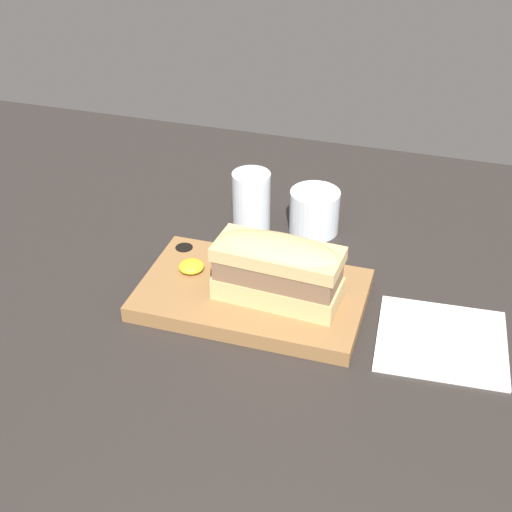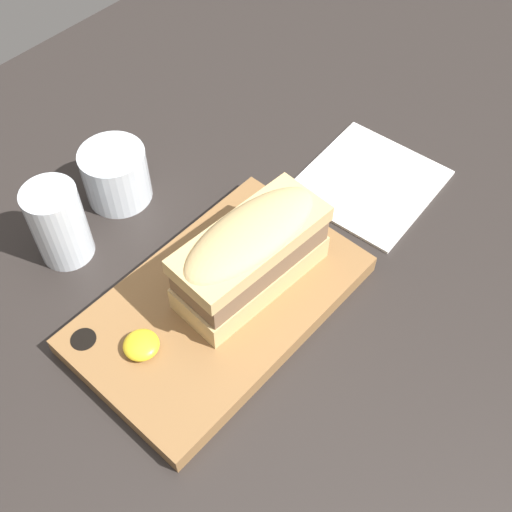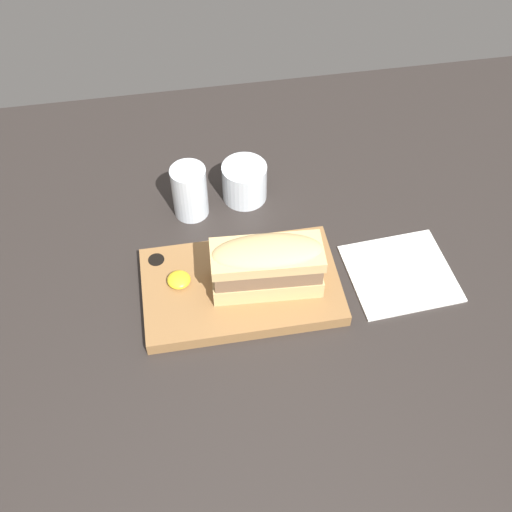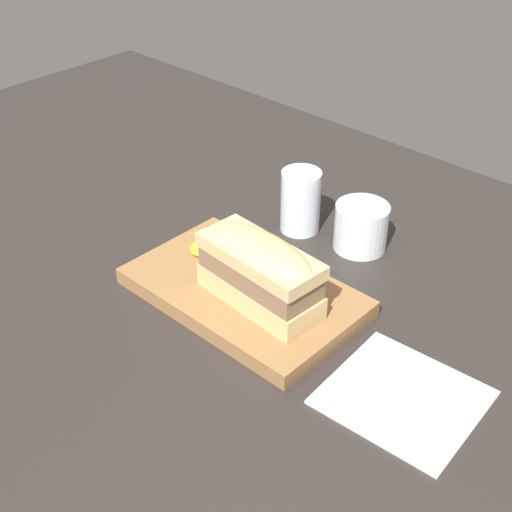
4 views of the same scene
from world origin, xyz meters
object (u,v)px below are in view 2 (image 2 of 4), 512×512
(serving_board, at_px, (219,304))
(water_glass, at_px, (60,227))
(sandwich, at_px, (250,253))
(wine_glass, at_px, (116,176))
(napkin, at_px, (369,183))

(serving_board, relative_size, water_glass, 3.15)
(serving_board, distance_m, sandwich, 0.07)
(wine_glass, height_order, napkin, wine_glass)
(sandwich, bearing_deg, serving_board, 164.25)
(serving_board, distance_m, wine_glass, 0.21)
(water_glass, distance_m, wine_glass, 0.10)
(napkin, bearing_deg, serving_board, 177.67)
(napkin, bearing_deg, wine_glass, 135.35)
(wine_glass, xyz_separation_m, napkin, (0.22, -0.22, -0.03))
(serving_board, bearing_deg, water_glass, 107.46)
(wine_glass, bearing_deg, serving_board, -100.73)
(water_glass, height_order, napkin, water_glass)
(sandwich, height_order, wine_glass, sandwich)
(serving_board, xyz_separation_m, napkin, (0.26, -0.01, -0.01))
(serving_board, xyz_separation_m, water_glass, (-0.06, 0.18, 0.03))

